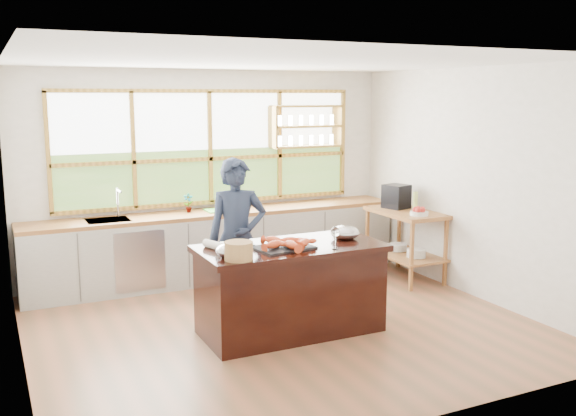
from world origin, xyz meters
TOP-DOWN VIEW (x-y plane):
  - ground_plane at (0.00, 0.00)m, footprint 5.00×5.00m
  - room_shell at (0.02, 0.51)m, footprint 5.02×4.52m
  - back_counter at (-0.02, 1.94)m, footprint 4.90×0.63m
  - right_shelf_unit at (2.19, 0.89)m, footprint 0.62×1.10m
  - island at (0.00, -0.20)m, footprint 1.85×0.90m
  - cook at (-0.31, 0.47)m, footprint 0.71×0.55m
  - potted_plant at (-0.38, 2.00)m, footprint 0.15×0.13m
  - cutting_board at (0.04, 1.94)m, footprint 0.40×0.30m
  - espresso_machine at (2.19, 1.12)m, footprint 0.35×0.36m
  - wine_bottle at (2.24, 0.78)m, footprint 0.07×0.07m
  - fruit_bowl at (2.14, 0.56)m, footprint 0.23×0.23m
  - slate_board at (-0.12, -0.28)m, footprint 0.60×0.48m
  - lobster_pile at (-0.09, -0.31)m, footprint 0.52×0.48m
  - mixing_bowl_left at (-0.69, -0.36)m, footprint 0.27×0.27m
  - mixing_bowl_right at (0.65, -0.17)m, footprint 0.31×0.31m
  - wine_glass at (0.33, -0.52)m, footprint 0.08×0.08m
  - wicker_basket at (-0.67, -0.51)m, footprint 0.26×0.26m
  - parchment_roll at (-0.73, -0.03)m, footprint 0.17×0.31m

SIDE VIEW (x-z plane):
  - ground_plane at x=0.00m, z-range 0.00..0.00m
  - island at x=0.00m, z-range 0.00..0.90m
  - back_counter at x=-0.02m, z-range 0.00..0.90m
  - right_shelf_unit at x=2.19m, z-range 0.15..1.05m
  - cook at x=-0.31m, z-range 0.00..1.73m
  - cutting_board at x=0.04m, z-range 0.90..0.91m
  - slate_board at x=-0.12m, z-range 0.90..0.92m
  - parchment_roll at x=-0.73m, z-range 0.90..0.98m
  - fruit_bowl at x=2.14m, z-range 0.89..1.00m
  - mixing_bowl_left at x=-0.69m, z-range 0.89..1.02m
  - lobster_pile at x=-0.09m, z-range 0.92..1.00m
  - mixing_bowl_right at x=0.65m, z-range 0.89..1.04m
  - wicker_basket at x=-0.67m, z-range 0.90..1.07m
  - potted_plant at x=-0.38m, z-range 0.90..1.15m
  - wine_bottle at x=2.24m, z-range 0.90..1.16m
  - espresso_machine at x=2.19m, z-range 0.90..1.21m
  - wine_glass at x=0.33m, z-range 0.95..1.17m
  - room_shell at x=0.02m, z-range 0.40..3.11m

